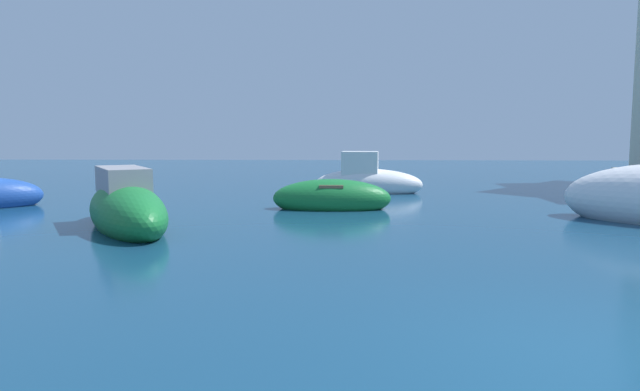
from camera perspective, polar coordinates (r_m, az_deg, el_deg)
name	(u,v)px	position (r m, az deg, el deg)	size (l,w,h in m)	color
ground	(636,367)	(5.90, 29.06, -14.82)	(80.00, 80.00, 0.00)	navy
moored_boat_0	(367,181)	(19.89, 4.75, 1.43)	(3.85, 1.56, 1.68)	white
moored_boat_2	(126,209)	(13.02, -18.83, -1.27)	(3.52, 4.59, 1.60)	#197233
moored_boat_5	(332,198)	(15.51, 1.17, -0.27)	(3.23, 1.21, 1.06)	#197233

